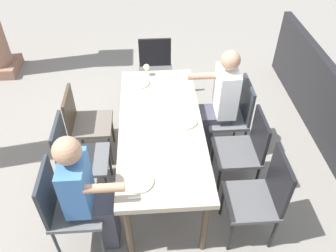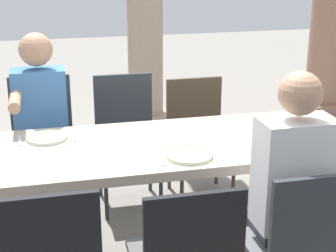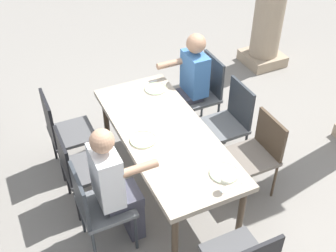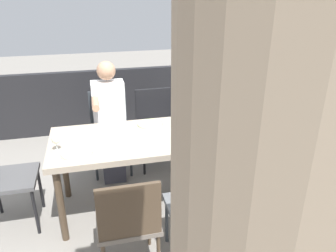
# 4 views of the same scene
# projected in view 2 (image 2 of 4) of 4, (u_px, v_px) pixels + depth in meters

# --- Properties ---
(dining_table) EXTENTS (1.92, 0.80, 0.74)m
(dining_table) POSITION_uv_depth(u_px,v_px,m) (174.00, 153.00, 3.03)
(dining_table) COLOR tan
(dining_table) RESTS_ON ground
(chair_west_north) EXTENTS (0.44, 0.44, 0.94)m
(chair_west_north) POSITION_uv_depth(u_px,v_px,m) (43.00, 136.00, 3.67)
(chair_west_north) COLOR #5B5E61
(chair_west_north) RESTS_ON ground
(chair_mid_north) EXTENTS (0.44, 0.44, 0.92)m
(chair_mid_north) POSITION_uv_depth(u_px,v_px,m) (126.00, 132.00, 3.80)
(chair_mid_north) COLOR #5B5E61
(chair_mid_north) RESTS_ON ground
(chair_east_north) EXTENTS (0.44, 0.44, 0.86)m
(chair_east_north) POSITION_uv_depth(u_px,v_px,m) (198.00, 129.00, 3.92)
(chair_east_north) COLOR #6A6158
(chair_east_north) RESTS_ON ground
(chair_east_south) EXTENTS (0.44, 0.44, 0.91)m
(chair_east_south) POSITION_uv_depth(u_px,v_px,m) (300.00, 243.00, 2.40)
(chair_east_south) COLOR #5B5E61
(chair_east_south) RESTS_ON ground
(diner_woman_green) EXTENTS (0.35, 0.50, 1.28)m
(diner_woman_green) POSITION_uv_depth(u_px,v_px,m) (41.00, 125.00, 3.45)
(diner_woman_green) COLOR #3F3F4C
(diner_woman_green) RESTS_ON ground
(diner_man_white) EXTENTS (0.34, 0.49, 1.29)m
(diner_man_white) POSITION_uv_depth(u_px,v_px,m) (286.00, 193.00, 2.52)
(diner_man_white) COLOR #3F3F4C
(diner_man_white) RESTS_ON ground
(plate_0) EXTENTS (0.23, 0.23, 0.02)m
(plate_0) POSITION_uv_depth(u_px,v_px,m) (47.00, 138.00, 3.04)
(plate_0) COLOR white
(plate_0) RESTS_ON dining_table
(fork_0) EXTENTS (0.03, 0.17, 0.01)m
(fork_0) POSITION_uv_depth(u_px,v_px,m) (20.00, 141.00, 3.01)
(fork_0) COLOR silver
(fork_0) RESTS_ON dining_table
(spoon_0) EXTENTS (0.02, 0.17, 0.01)m
(spoon_0) POSITION_uv_depth(u_px,v_px,m) (73.00, 137.00, 3.08)
(spoon_0) COLOR silver
(spoon_0) RESTS_ON dining_table
(plate_1) EXTENTS (0.25, 0.25, 0.02)m
(plate_1) POSITION_uv_depth(u_px,v_px,m) (189.00, 155.00, 2.79)
(plate_1) COLOR silver
(plate_1) RESTS_ON dining_table
(fork_1) EXTENTS (0.02, 0.17, 0.01)m
(fork_1) POSITION_uv_depth(u_px,v_px,m) (161.00, 159.00, 2.76)
(fork_1) COLOR silver
(fork_1) RESTS_ON dining_table
(spoon_1) EXTENTS (0.02, 0.17, 0.01)m
(spoon_1) POSITION_uv_depth(u_px,v_px,m) (217.00, 154.00, 2.83)
(spoon_1) COLOR silver
(spoon_1) RESTS_ON dining_table
(plate_2) EXTENTS (0.25, 0.25, 0.02)m
(plate_2) POSITION_uv_depth(u_px,v_px,m) (275.00, 119.00, 3.36)
(plate_2) COLOR white
(plate_2) RESTS_ON dining_table
(wine_glass_2) EXTENTS (0.07, 0.07, 0.14)m
(wine_glass_2) POSITION_uv_depth(u_px,v_px,m) (307.00, 108.00, 3.27)
(wine_glass_2) COLOR white
(wine_glass_2) RESTS_ON dining_table
(fork_2) EXTENTS (0.02, 0.17, 0.01)m
(fork_2) POSITION_uv_depth(u_px,v_px,m) (253.00, 122.00, 3.32)
(fork_2) COLOR silver
(fork_2) RESTS_ON dining_table
(spoon_2) EXTENTS (0.03, 0.17, 0.01)m
(spoon_2) POSITION_uv_depth(u_px,v_px,m) (297.00, 119.00, 3.39)
(spoon_2) COLOR silver
(spoon_2) RESTS_ON dining_table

